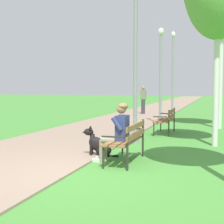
{
  "coord_description": "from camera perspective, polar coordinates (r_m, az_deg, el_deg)",
  "views": [
    {
      "loc": [
        2.25,
        -5.61,
        1.57
      ],
      "look_at": [
        -0.51,
        3.19,
        0.9
      ],
      "focal_mm": 54.5,
      "sensor_mm": 36.0,
      "label": 1
    }
  ],
  "objects": [
    {
      "name": "park_bench_mid",
      "position": [
        11.64,
        9.09,
        -1.12
      ],
      "size": [
        0.55,
        1.5,
        0.85
      ],
      "color": "olive",
      "rests_on": "ground"
    },
    {
      "name": "pedestrian_distant",
      "position": [
        19.8,
        5.26,
        2.02
      ],
      "size": [
        0.32,
        0.22,
        1.65
      ],
      "color": "#383842",
      "rests_on": "ground"
    },
    {
      "name": "ground_plane",
      "position": [
        6.24,
        -4.38,
        -10.41
      ],
      "size": [
        120.0,
        120.0,
        0.0
      ],
      "primitive_type": "plane",
      "color": "#478E38"
    },
    {
      "name": "person_seated_on_near_bench",
      "position": [
        7.1,
        0.89,
        -3.03
      ],
      "size": [
        0.74,
        0.49,
        1.25
      ],
      "color": "gray",
      "rests_on": "ground"
    },
    {
      "name": "park_bench_near",
      "position": [
        7.11,
        2.59,
        -4.4
      ],
      "size": [
        0.55,
        1.5,
        0.85
      ],
      "color": "olive",
      "rests_on": "ground"
    },
    {
      "name": "dog_black",
      "position": [
        7.73,
        -2.2,
        -5.6
      ],
      "size": [
        0.83,
        0.35,
        0.71
      ],
      "color": "black",
      "rests_on": "ground"
    },
    {
      "name": "lamp_post_far",
      "position": [
        18.73,
        10.17,
        6.48
      ],
      "size": [
        0.24,
        0.24,
        4.56
      ],
      "color": "gray",
      "rests_on": "ground"
    },
    {
      "name": "lamp_post_mid",
      "position": [
        14.49,
        8.15,
        6.18
      ],
      "size": [
        0.24,
        0.24,
        4.05
      ],
      "color": "gray",
      "rests_on": "ground"
    },
    {
      "name": "paved_path",
      "position": [
        29.95,
        9.24,
        1.12
      ],
      "size": [
        3.46,
        60.0,
        0.04
      ],
      "primitive_type": "cube",
      "color": "gray",
      "rests_on": "ground"
    },
    {
      "name": "lamp_post_near",
      "position": [
        9.54,
        3.95,
        8.04
      ],
      "size": [
        0.24,
        0.24,
        4.29
      ],
      "color": "gray",
      "rests_on": "ground"
    }
  ]
}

